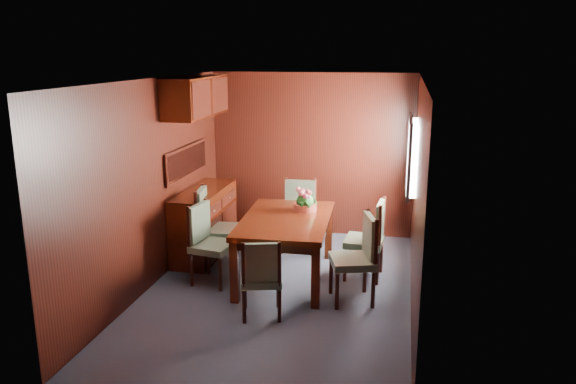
% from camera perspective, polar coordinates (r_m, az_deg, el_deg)
% --- Properties ---
extents(ground, '(4.50, 4.50, 0.00)m').
position_cam_1_polar(ground, '(6.59, -0.98, -10.03)').
color(ground, '#393E4E').
rests_on(ground, ground).
extents(room_shell, '(3.06, 4.52, 2.41)m').
position_cam_1_polar(room_shell, '(6.45, -1.29, 4.61)').
color(room_shell, black).
rests_on(room_shell, ground).
extents(sideboard, '(0.48, 1.40, 0.90)m').
position_cam_1_polar(sideboard, '(7.67, -8.48, -3.05)').
color(sideboard, '#351006').
rests_on(sideboard, ground).
extents(dining_table, '(1.10, 1.69, 0.77)m').
position_cam_1_polar(dining_table, '(6.71, -0.19, -3.52)').
color(dining_table, '#351006').
rests_on(dining_table, ground).
extents(chair_left_near, '(0.51, 0.53, 0.97)m').
position_cam_1_polar(chair_left_near, '(6.73, -8.17, -4.72)').
color(chair_left_near, black).
rests_on(chair_left_near, ground).
extents(chair_left_far, '(0.54, 0.56, 1.04)m').
position_cam_1_polar(chair_left_far, '(7.17, -7.83, -3.17)').
color(chair_left_far, black).
rests_on(chair_left_far, ground).
extents(chair_right_near, '(0.57, 0.58, 1.00)m').
position_cam_1_polar(chair_right_near, '(6.21, 7.24, -6.19)').
color(chair_right_near, black).
rests_on(chair_right_near, ground).
extents(chair_right_far, '(0.48, 0.49, 0.98)m').
position_cam_1_polar(chair_right_far, '(6.85, 8.38, -4.36)').
color(chair_right_far, black).
rests_on(chair_right_far, ground).
extents(chair_head, '(0.50, 0.49, 0.87)m').
position_cam_1_polar(chair_head, '(5.79, -2.72, -8.37)').
color(chair_head, black).
rests_on(chair_head, ground).
extents(chair_foot, '(0.49, 0.47, 0.97)m').
position_cam_1_polar(chair_foot, '(7.80, 1.14, -1.92)').
color(chair_foot, black).
rests_on(chair_foot, ground).
extents(flower_centerpiece, '(0.31, 0.31, 0.31)m').
position_cam_1_polar(flower_centerpiece, '(6.95, 1.74, -0.70)').
color(flower_centerpiece, '#CA553D').
rests_on(flower_centerpiece, dining_table).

